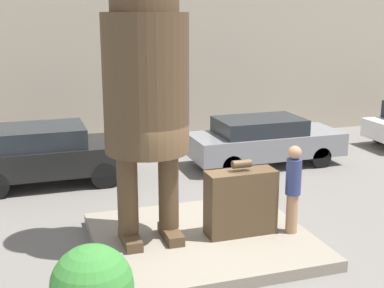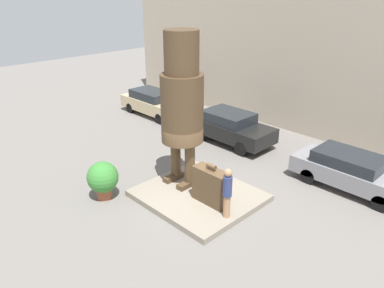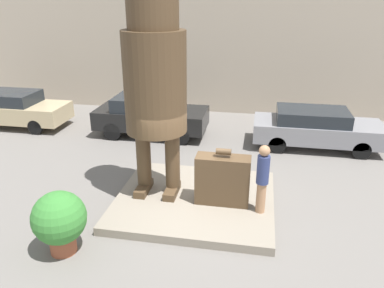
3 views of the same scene
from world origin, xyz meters
name	(u,v)px [view 2 (image 2 of 3)]	position (x,y,z in m)	size (l,w,h in m)	color
ground_plane	(199,198)	(0.00, 0.00, 0.00)	(60.00, 60.00, 0.00)	slate
pedestal	(199,195)	(0.00, 0.00, 0.11)	(4.14, 3.71, 0.22)	gray
building_backdrop	(326,65)	(0.00, 8.77, 3.72)	(28.00, 0.60, 7.44)	tan
statue_figure	(182,99)	(-1.04, 0.17, 3.59)	(1.56, 1.56, 5.76)	#4C3823
giant_suitcase	(211,186)	(0.74, -0.14, 0.87)	(1.37, 0.52, 1.50)	#4C3823
tourist	(227,191)	(1.72, -0.42, 1.19)	(0.30, 0.30, 1.77)	#A87A56
parked_car_tan	(153,102)	(-8.68, 4.89, 0.78)	(4.54, 1.72, 1.48)	tan
parked_car_black	(230,127)	(-2.66, 4.94, 0.84)	(4.32, 1.89, 1.56)	black
parked_car_grey	(352,171)	(3.60, 4.74, 0.76)	(4.53, 1.76, 1.43)	gray
planter_pot	(103,178)	(-2.48, -2.49, 0.81)	(1.16, 1.16, 1.44)	brown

